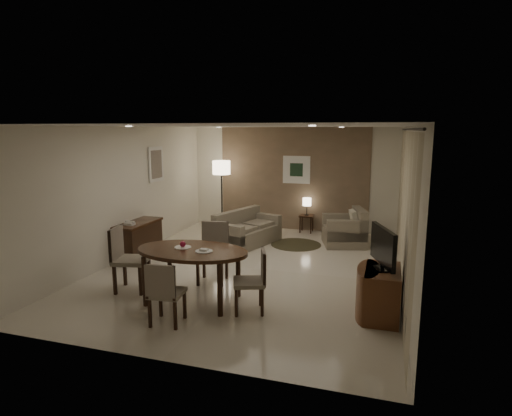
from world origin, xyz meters
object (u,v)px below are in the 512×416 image
(dining_table, at_px, (193,276))
(armchair, at_px, (344,227))
(chair_near, at_px, (167,292))
(chair_far, at_px, (212,254))
(chair_right, at_px, (249,281))
(side_table, at_px, (306,224))
(tv_cabinet, at_px, (382,293))
(floor_lamp, at_px, (222,195))
(chair_left, at_px, (132,259))
(sofa, at_px, (248,228))
(console_desk, at_px, (139,240))

(dining_table, distance_m, armchair, 4.47)
(armchair, bearing_deg, chair_near, -37.17)
(chair_far, relative_size, armchair, 1.09)
(chair_right, relative_size, side_table, 2.04)
(tv_cabinet, distance_m, dining_table, 2.83)
(chair_right, height_order, floor_lamp, floor_lamp)
(side_table, distance_m, floor_lamp, 2.35)
(chair_near, height_order, chair_right, chair_right)
(chair_left, height_order, floor_lamp, floor_lamp)
(dining_table, bearing_deg, chair_near, -89.96)
(chair_near, height_order, armchair, chair_near)
(dining_table, height_order, chair_right, chair_right)
(floor_lamp, bearing_deg, chair_left, -87.27)
(chair_right, bearing_deg, floor_lamp, -174.51)
(chair_near, xyz_separation_m, chair_far, (-0.04, 1.68, 0.07))
(sofa, bearing_deg, chair_left, -176.75)
(chair_right, relative_size, sofa, 0.56)
(chair_left, xyz_separation_m, chair_right, (2.11, -0.23, -0.07))
(tv_cabinet, bearing_deg, chair_far, 168.44)
(console_desk, xyz_separation_m, floor_lamp, (0.70, 2.90, 0.54))
(dining_table, bearing_deg, chair_right, -6.55)
(dining_table, distance_m, chair_near, 0.81)
(chair_left, bearing_deg, chair_near, -141.15)
(console_desk, xyz_separation_m, chair_near, (2.08, -2.59, 0.07))
(chair_far, relative_size, floor_lamp, 0.57)
(chair_near, height_order, chair_far, chair_far)
(armchair, xyz_separation_m, floor_lamp, (-3.28, 0.64, 0.49))
(dining_table, height_order, floor_lamp, floor_lamp)
(console_desk, bearing_deg, floor_lamp, 76.39)
(chair_near, height_order, sofa, chair_near)
(console_desk, relative_size, dining_table, 0.68)
(dining_table, xyz_separation_m, chair_near, (0.00, -0.81, 0.04))
(console_desk, distance_m, dining_table, 2.74)
(chair_near, xyz_separation_m, chair_right, (0.95, 0.70, 0.01))
(chair_left, height_order, chair_right, chair_left)
(tv_cabinet, distance_m, side_table, 5.13)
(dining_table, relative_size, chair_right, 1.92)
(chair_far, distance_m, chair_right, 1.39)
(sofa, height_order, floor_lamp, floor_lamp)
(chair_right, bearing_deg, tv_cabinet, 81.54)
(sofa, bearing_deg, floor_lamp, 61.28)
(console_desk, height_order, chair_far, chair_far)
(console_desk, height_order, chair_left, chair_left)
(side_table, bearing_deg, console_desk, -132.05)
(console_desk, xyz_separation_m, side_table, (2.92, 3.24, -0.15))
(chair_near, bearing_deg, chair_far, -95.11)
(chair_left, bearing_deg, dining_table, -108.31)
(chair_near, bearing_deg, console_desk, -57.71)
(side_table, relative_size, floor_lamp, 0.25)
(tv_cabinet, distance_m, floor_lamp, 6.10)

